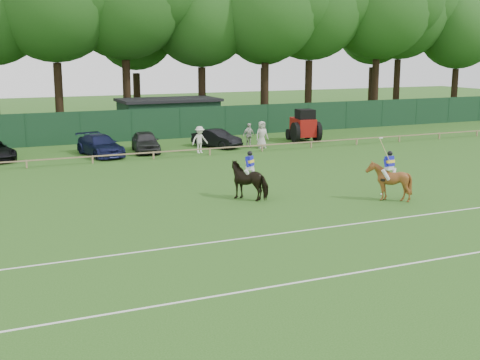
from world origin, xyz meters
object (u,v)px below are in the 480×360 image
horse_chestnut (389,181)px  hatch_grey (145,142)px  estate_black (217,138)px  horse_dark (250,180)px  utility_shed (169,116)px  sedan_navy (100,145)px  spectator_left (200,140)px  polo_ball (381,194)px  spectator_mid (249,135)px  tractor (304,126)px  spectator_right (262,135)px

horse_chestnut → hatch_grey: horse_chestnut is taller
hatch_grey → estate_black: (5.41, -0.01, -0.07)m
horse_dark → utility_shed: utility_shed is taller
sedan_navy → horse_chestnut: bearing=-72.6°
sedan_navy → spectator_left: spectator_left is taller
spectator_left → utility_shed: (1.29, 10.83, 0.60)m
estate_black → polo_ball: 18.22m
spectator_mid → utility_shed: 10.20m
spectator_left → estate_black: bearing=35.2°
horse_chestnut → polo_ball: size_ratio=20.90×
horse_chestnut → spectator_left: size_ratio=1.01×
horse_dark → tractor: size_ratio=0.65×
hatch_grey → spectator_right: (8.29, -1.71, 0.26)m
spectator_right → hatch_grey: bearing=165.3°
polo_ball → sedan_navy: bearing=119.4°
spectator_left → polo_ball: (3.46, -16.19, -0.89)m
estate_black → horse_dark: bearing=-131.7°
horse_dark → spectator_mid: (7.10, 15.30, -0.01)m
estate_black → spectator_right: bearing=-55.5°
polo_ball → spectator_mid: bearing=87.3°
spectator_left → tractor: size_ratio=0.57×
sedan_navy → spectator_right: spectator_right is taller
spectator_left → tractor: tractor is taller
horse_dark → spectator_left: spectator_left is taller
estate_black → tractor: (7.48, 0.20, 0.54)m
horse_dark → tractor: tractor is taller
polo_ball → spectator_right: bearing=84.8°
spectator_left → tractor: (9.56, 2.17, 0.26)m
spectator_right → polo_ball: (-1.50, -16.45, -0.94)m
horse_chestnut → sedan_navy: horse_chestnut is taller
hatch_grey → spectator_mid: (7.62, -0.87, 0.15)m
spectator_left → utility_shed: bearing=75.0°
estate_black → utility_shed: size_ratio=0.48×
polo_ball → tractor: size_ratio=0.03×
spectator_left → spectator_right: (4.96, 0.27, 0.05)m
horse_dark → polo_ball: bearing=122.4°
utility_shed → spectator_mid: bearing=-72.8°
hatch_grey → estate_black: hatch_grey is taller
horse_chestnut → spectator_right: bearing=-103.8°
estate_black → utility_shed: 8.94m
horse_dark → horse_chestnut: (5.87, -3.05, 0.04)m
sedan_navy → utility_shed: (7.88, 9.18, 0.83)m
horse_chestnut → horse_dark: bearing=-35.1°
horse_dark → estate_black: (4.89, 16.16, -0.24)m
spectator_right → tractor: (4.60, 1.91, 0.21)m
tractor → sedan_navy: bearing=-168.6°
utility_shed → tractor: (8.28, -8.66, -0.34)m
hatch_grey → utility_shed: size_ratio=0.51×
horse_chestnut → hatch_grey: 20.26m
utility_shed → horse_chestnut: bearing=-86.4°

